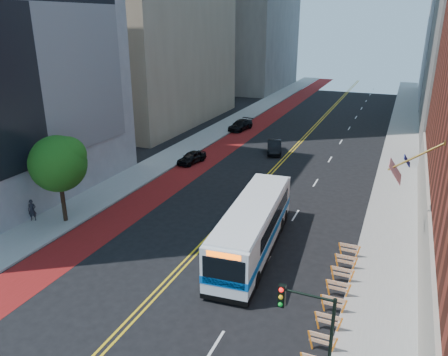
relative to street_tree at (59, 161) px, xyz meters
The scene contains 15 objects.
ground 13.68m from the street_tree, 28.25° to the right, with size 160.00×160.00×0.00m, color black.
sidewalk_left 24.45m from the street_tree, 91.81° to the left, with size 4.00×140.00×0.15m, color gray.
sidewalk_right 33.73m from the street_tree, 45.87° to the left, with size 4.00×140.00×0.15m, color gray.
bus_lane_paint 24.66m from the street_tree, 82.53° to the left, with size 3.60×140.00×0.01m, color #61120D.
center_line_inner 26.84m from the street_tree, 65.21° to the left, with size 0.14×140.00×0.01m, color gold.
center_line_outer 26.99m from the street_tree, 64.51° to the left, with size 0.14×140.00×0.01m, color gold.
lane_dashes 36.09m from the street_tree, 63.34° to the left, with size 0.14×98.20×0.01m.
construction_barriers 21.43m from the street_tree, ahead, with size 1.42×10.91×1.00m.
street_tree is the anchor object (origin of this frame).
traffic_signal 22.79m from the street_tree, 24.82° to the right, with size 2.21×0.34×5.07m.
transit_bus 15.09m from the street_tree, ahead, with size 3.78×12.75×3.46m.
car_a 17.53m from the street_tree, 82.03° to the left, with size 1.55×3.84×1.31m, color black.
car_b 26.16m from the street_tree, 68.33° to the left, with size 1.57×4.50×1.48m, color black.
car_c 33.36m from the street_tree, 86.63° to the left, with size 1.96×4.82×1.40m, color black.
pedestrian 4.68m from the street_tree, 157.43° to the right, with size 0.62×0.40×1.69m, color black.
Camera 1 is at (11.70, -17.47, 14.77)m, focal length 35.00 mm.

